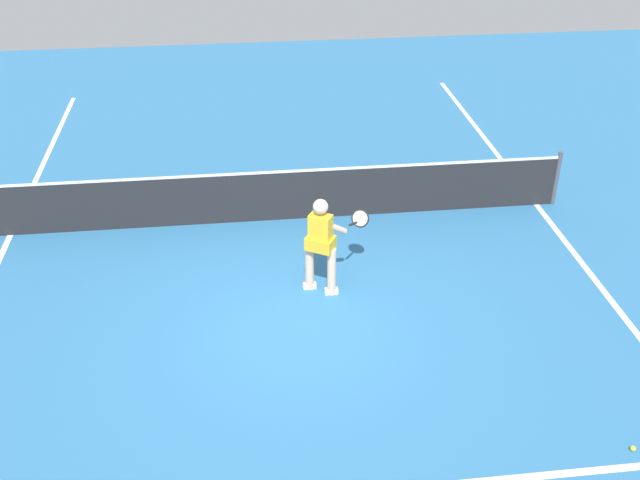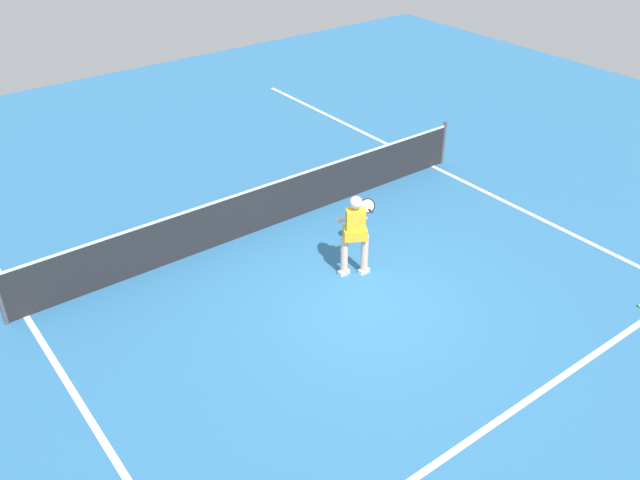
{
  "view_description": "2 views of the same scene",
  "coord_description": "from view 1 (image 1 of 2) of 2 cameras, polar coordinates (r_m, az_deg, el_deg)",
  "views": [
    {
      "loc": [
        -0.73,
        -8.44,
        6.49
      ],
      "look_at": [
        0.4,
        0.97,
        0.85
      ],
      "focal_mm": 42.35,
      "sensor_mm": 36.0,
      "label": 1
    },
    {
      "loc": [
        -6.07,
        -6.65,
        6.9
      ],
      "look_at": [
        -0.18,
        1.14,
        0.8
      ],
      "focal_mm": 38.02,
      "sensor_mm": 36.0,
      "label": 2
    }
  ],
  "objects": [
    {
      "name": "sideline_right_marking",
      "position": [
        11.93,
        21.39,
        -4.62
      ],
      "size": [
        0.1,
        19.84,
        0.01
      ],
      "primitive_type": "cube",
      "color": "white",
      "rests_on": "ground"
    },
    {
      "name": "ground_plane",
      "position": [
        10.68,
        -1.51,
        -6.71
      ],
      "size": [
        28.39,
        28.39,
        0.0
      ],
      "primitive_type": "plane",
      "color": "teal"
    },
    {
      "name": "tennis_player",
      "position": [
        11.0,
        0.14,
        -0.13
      ],
      "size": [
        1.07,
        0.79,
        1.55
      ],
      "color": "beige",
      "rests_on": "ground"
    },
    {
      "name": "court_net",
      "position": [
        13.11,
        -2.89,
        3.41
      ],
      "size": [
        9.98,
        0.08,
        1.03
      ],
      "color": "#4C4C51",
      "rests_on": "ground"
    },
    {
      "name": "tennis_ball_mid",
      "position": [
        9.64,
        22.57,
        -14.34
      ],
      "size": [
        0.07,
        0.07,
        0.07
      ],
      "primitive_type": "sphere",
      "color": "#D1E533",
      "rests_on": "ground"
    }
  ]
}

